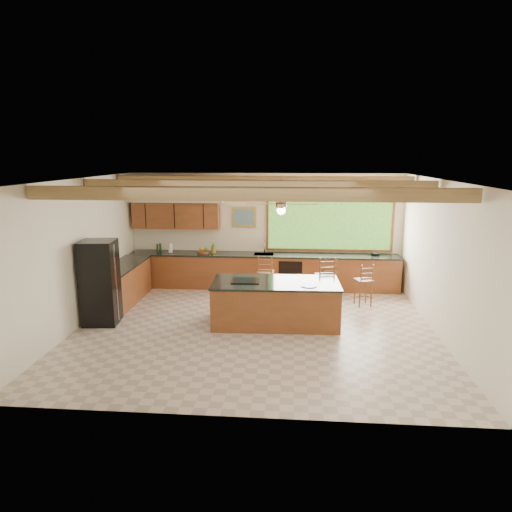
{
  "coord_description": "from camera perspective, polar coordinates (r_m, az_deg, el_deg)",
  "views": [
    {
      "loc": [
        0.74,
        -8.75,
        3.45
      ],
      "look_at": [
        -0.04,
        0.8,
        1.33
      ],
      "focal_mm": 32.0,
      "sensor_mm": 36.0,
      "label": 1
    }
  ],
  "objects": [
    {
      "name": "ground",
      "position": [
        9.44,
        -0.17,
        -8.99
      ],
      "size": [
        7.2,
        7.2,
        0.0
      ],
      "primitive_type": "plane",
      "color": "beige",
      "rests_on": "ground"
    },
    {
      "name": "room_shell",
      "position": [
        9.53,
        -0.86,
        5.0
      ],
      "size": [
        7.27,
        6.54,
        3.02
      ],
      "color": "white",
      "rests_on": "ground"
    },
    {
      "name": "refrigerator",
      "position": [
        9.98,
        -18.92,
        -3.14
      ],
      "size": [
        0.75,
        0.73,
        1.76
      ],
      "rotation": [
        0.0,
        0.0,
        0.1
      ],
      "color": "black",
      "rests_on": "ground"
    },
    {
      "name": "bar_stool_a",
      "position": [
        11.03,
        1.18,
        -2.19
      ],
      "size": [
        0.41,
        0.41,
        1.12
      ],
      "rotation": [
        0.0,
        0.0,
        -0.02
      ],
      "color": "brown",
      "rests_on": "ground"
    },
    {
      "name": "island",
      "position": [
        9.54,
        2.45,
        -5.84
      ],
      "size": [
        2.65,
        1.31,
        0.93
      ],
      "rotation": [
        0.0,
        0.0,
        0.03
      ],
      "color": "brown",
      "rests_on": "ground"
    },
    {
      "name": "bar_stool_d",
      "position": [
        10.86,
        13.34,
        -3.09
      ],
      "size": [
        0.45,
        0.45,
        1.01
      ],
      "rotation": [
        0.0,
        0.0,
        0.29
      ],
      "color": "brown",
      "rests_on": "ground"
    },
    {
      "name": "counter_run",
      "position": [
        11.76,
        -3.11,
        -2.26
      ],
      "size": [
        7.12,
        3.1,
        1.22
      ],
      "color": "brown",
      "rests_on": "ground"
    },
    {
      "name": "bar_stool_c",
      "position": [
        10.68,
        8.64,
        -2.59
      ],
      "size": [
        0.49,
        0.49,
        1.19
      ],
      "rotation": [
        0.0,
        0.0,
        0.17
      ],
      "color": "brown",
      "rests_on": "ground"
    },
    {
      "name": "bar_stool_b",
      "position": [
        11.56,
        9.28,
        -2.16
      ],
      "size": [
        0.34,
        0.34,
        0.95
      ],
      "rotation": [
        0.0,
        0.0,
        -0.0
      ],
      "color": "brown",
      "rests_on": "ground"
    }
  ]
}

